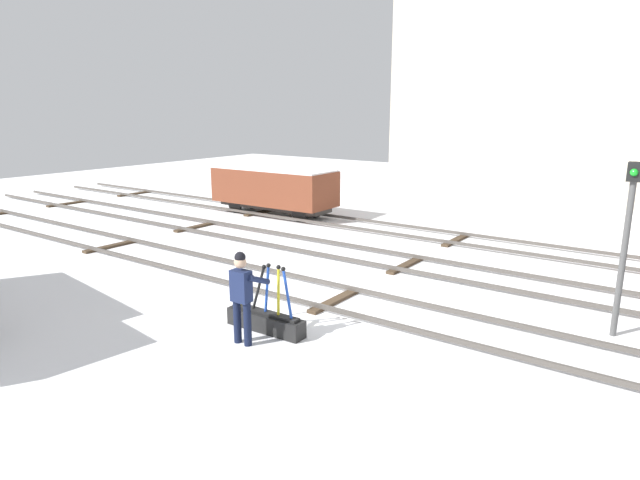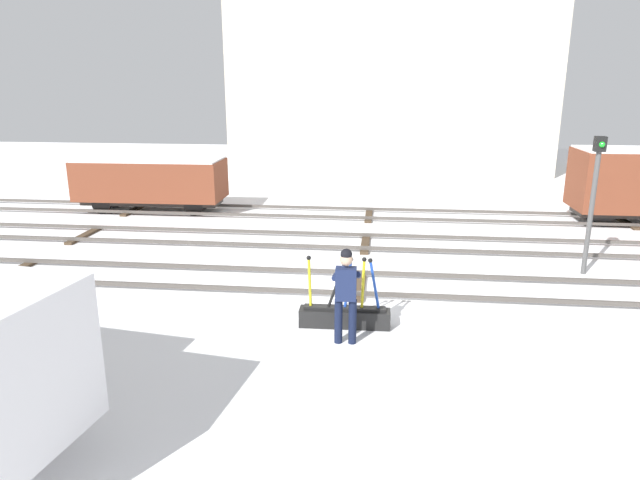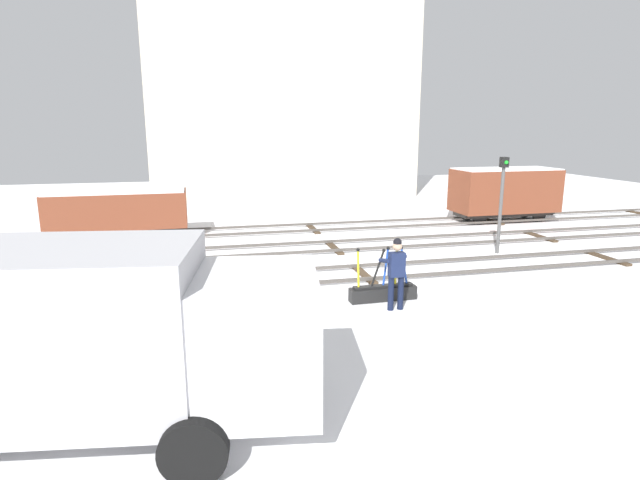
{
  "view_description": "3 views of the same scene",
  "coord_description": "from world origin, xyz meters",
  "px_view_note": "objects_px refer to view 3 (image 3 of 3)",
  "views": [
    {
      "loc": [
        6.73,
        -10.03,
        4.43
      ],
      "look_at": [
        -1.25,
        1.12,
        1.09
      ],
      "focal_mm": 30.66,
      "sensor_mm": 36.0,
      "label": 1
    },
    {
      "loc": [
        0.45,
        -12.68,
        4.73
      ],
      "look_at": [
        -1.03,
        0.67,
        0.95
      ],
      "focal_mm": 31.93,
      "sensor_mm": 36.0,
      "label": 2
    },
    {
      "loc": [
        -4.73,
        -14.23,
        4.48
      ],
      "look_at": [
        -0.9,
        2.12,
        0.71
      ],
      "focal_mm": 28.44,
      "sensor_mm": 36.0,
      "label": 3
    }
  ],
  "objects_px": {
    "switch_lever_frame": "(383,291)",
    "rail_worker": "(396,269)",
    "freight_car_near_switch": "(119,211)",
    "signal_post": "(502,194)",
    "delivery_truck": "(89,333)",
    "freight_car_far_end": "(505,191)"
  },
  "relations": [
    {
      "from": "switch_lever_frame",
      "to": "rail_worker",
      "type": "xyz_separation_m",
      "value": [
        0.06,
        -0.71,
        0.79
      ]
    },
    {
      "from": "switch_lever_frame",
      "to": "rail_worker",
      "type": "bearing_deg",
      "value": -86.18
    },
    {
      "from": "freight_car_near_switch",
      "to": "rail_worker",
      "type": "bearing_deg",
      "value": -53.36
    },
    {
      "from": "signal_post",
      "to": "delivery_truck",
      "type": "bearing_deg",
      "value": -144.28
    },
    {
      "from": "freight_car_near_switch",
      "to": "freight_car_far_end",
      "type": "relative_size",
      "value": 1.09
    },
    {
      "from": "rail_worker",
      "to": "signal_post",
      "type": "height_order",
      "value": "signal_post"
    },
    {
      "from": "rail_worker",
      "to": "freight_car_far_end",
      "type": "distance_m",
      "value": 14.01
    },
    {
      "from": "signal_post",
      "to": "freight_car_far_end",
      "type": "relative_size",
      "value": 0.7
    },
    {
      "from": "switch_lever_frame",
      "to": "freight_car_far_end",
      "type": "relative_size",
      "value": 0.37
    },
    {
      "from": "switch_lever_frame",
      "to": "delivery_truck",
      "type": "distance_m",
      "value": 7.91
    },
    {
      "from": "delivery_truck",
      "to": "freight_car_near_switch",
      "type": "height_order",
      "value": "delivery_truck"
    },
    {
      "from": "switch_lever_frame",
      "to": "freight_car_near_switch",
      "type": "relative_size",
      "value": 0.34
    },
    {
      "from": "delivery_truck",
      "to": "freight_car_near_switch",
      "type": "relative_size",
      "value": 1.21
    },
    {
      "from": "signal_post",
      "to": "freight_car_far_end",
      "type": "xyz_separation_m",
      "value": [
        3.83,
        5.67,
        -0.69
      ]
    },
    {
      "from": "rail_worker",
      "to": "delivery_truck",
      "type": "xyz_separation_m",
      "value": [
        -6.24,
        -4.04,
        0.59
      ]
    },
    {
      "from": "rail_worker",
      "to": "delivery_truck",
      "type": "distance_m",
      "value": 7.46
    },
    {
      "from": "switch_lever_frame",
      "to": "freight_car_near_switch",
      "type": "height_order",
      "value": "freight_car_near_switch"
    },
    {
      "from": "switch_lever_frame",
      "to": "delivery_truck",
      "type": "bearing_deg",
      "value": -143.57
    },
    {
      "from": "rail_worker",
      "to": "delivery_truck",
      "type": "relative_size",
      "value": 0.28
    },
    {
      "from": "rail_worker",
      "to": "freight_car_near_switch",
      "type": "bearing_deg",
      "value": 126.54
    },
    {
      "from": "delivery_truck",
      "to": "signal_post",
      "type": "xyz_separation_m",
      "value": [
        11.97,
        8.61,
        0.51
      ]
    },
    {
      "from": "signal_post",
      "to": "freight_car_far_end",
      "type": "bearing_deg",
      "value": 55.97
    }
  ]
}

